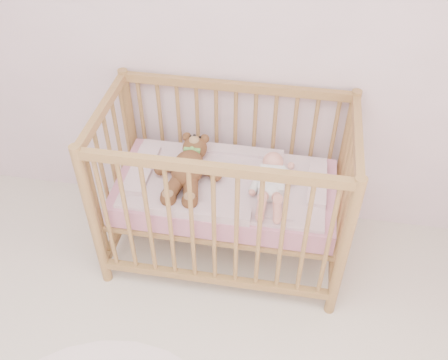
# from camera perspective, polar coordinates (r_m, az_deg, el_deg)

# --- Properties ---
(wall_back) EXTENTS (4.00, 0.02, 2.70)m
(wall_back) POSITION_cam_1_polar(r_m,az_deg,el_deg) (2.70, -3.18, 18.67)
(wall_back) COLOR silver
(wall_back) RESTS_ON floor
(crib) EXTENTS (1.36, 0.76, 1.00)m
(crib) POSITION_cam_1_polar(r_m,az_deg,el_deg) (2.80, 0.17, -1.13)
(crib) COLOR #B5834C
(crib) RESTS_ON floor
(mattress) EXTENTS (1.22, 0.62, 0.13)m
(mattress) POSITION_cam_1_polar(r_m,az_deg,el_deg) (2.82, 0.17, -1.35)
(mattress) COLOR #C87D93
(mattress) RESTS_ON crib
(blanket) EXTENTS (1.10, 0.58, 0.06)m
(blanket) POSITION_cam_1_polar(r_m,az_deg,el_deg) (2.76, 0.17, -0.23)
(blanket) COLOR #CF8E9B
(blanket) RESTS_ON mattress
(baby) EXTENTS (0.27, 0.53, 0.13)m
(baby) POSITION_cam_1_polar(r_m,az_deg,el_deg) (2.68, 5.46, 0.05)
(baby) COLOR white
(baby) RESTS_ON blanket
(teddy_bear) EXTENTS (0.40, 0.56, 0.16)m
(teddy_bear) POSITION_cam_1_polar(r_m,az_deg,el_deg) (2.73, -4.18, 1.30)
(teddy_bear) COLOR brown
(teddy_bear) RESTS_ON blanket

